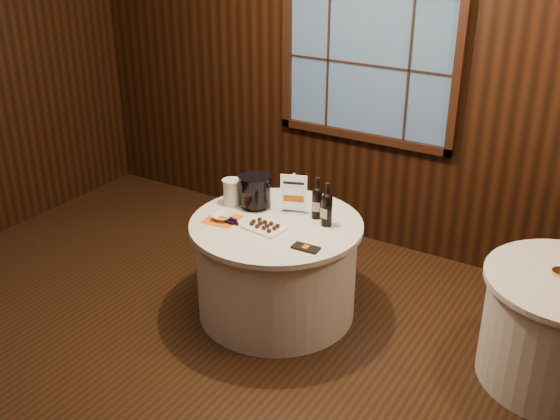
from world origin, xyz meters
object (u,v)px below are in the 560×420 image
Objects in this scene: ice_bucket at (255,191)px; port_bottle_left at (317,201)px; cracker_bowl at (222,217)px; sign_stand at (293,200)px; chocolate_box at (306,248)px; main_table at (276,267)px; port_bottle_right at (327,207)px; glass_pitcher at (232,192)px; chocolate_plate at (264,226)px; grape_bunch at (233,221)px.

port_bottle_left is at bearing 9.84° from ice_bucket.
cracker_bowl is (-0.09, -0.31, -0.11)m from ice_bucket.
sign_stand is 0.58m from chocolate_box.
port_bottle_right is at bearing 24.55° from main_table.
main_table is 3.87× the size of port_bottle_right.
port_bottle_right reaches higher than main_table.
main_table is 4.00× the size of port_bottle_left.
chocolate_box is 0.91× the size of glass_pitcher.
port_bottle_right is 0.42m from chocolate_box.
ice_bucket is at bearing 147.45° from chocolate_box.
glass_pitcher is (-0.44, 0.22, 0.09)m from chocolate_plate.
chocolate_box is at bearing -86.09° from port_bottle_left.
main_table is 0.53m from sign_stand.
port_bottle_left is 0.14m from port_bottle_right.
sign_stand is 1.85× the size of grape_bunch.
sign_stand is at bearing 126.34° from chocolate_box.
port_bottle_left is 1.71× the size of chocolate_box.
sign_stand is 0.19m from port_bottle_left.
port_bottle_right is 1.91× the size of grape_bunch.
ice_bucket is 0.39m from chocolate_plate.
main_table is 6.21× the size of glass_pitcher.
glass_pitcher is at bearing 169.28° from main_table.
port_bottle_left is at bearing 107.59° from chocolate_box.
main_table is at bearing 25.21° from cracker_bowl.
cracker_bowl is at bearing -105.67° from ice_bucket.
main_table is 0.60m from ice_bucket.
chocolate_box is (0.66, -0.38, -0.13)m from ice_bucket.
chocolate_plate and cracker_bowl have the same top height.
glass_pitcher reaches higher than grape_bunch.
chocolate_box is 1.23× the size of cracker_bowl.
main_table is 8.40× the size of cracker_bowl.
cracker_bowl is at bearing -89.62° from glass_pitcher.
grape_bunch is 0.84× the size of glass_pitcher.
port_bottle_left is 2.10× the size of cracker_bowl.
ice_bucket is (-0.61, -0.01, -0.01)m from port_bottle_right.
ice_bucket is at bearing 74.33° from cracker_bowl.
sign_stand is at bearing -5.56° from glass_pitcher.
grape_bunch is (-0.28, -0.39, -0.09)m from sign_stand.
sign_stand reaches higher than chocolate_box.
chocolate_plate is 2.09× the size of cracker_bowl.
ice_bucket is at bearing 171.45° from sign_stand.
port_bottle_right is 0.47m from chocolate_plate.
chocolate_plate is 1.83× the size of grape_bunch.
cracker_bowl reaches higher than main_table.
port_bottle_right is 0.78m from cracker_bowl.
glass_pitcher is at bearing 109.86° from cracker_bowl.
sign_stand is 1.01× the size of chocolate_plate.
ice_bucket is at bearing -3.22° from glass_pitcher.
ice_bucket is (-0.28, 0.14, 0.52)m from main_table.
port_bottle_right is at bearing -14.71° from glass_pitcher.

